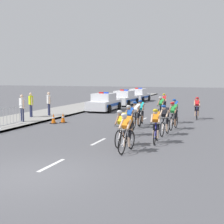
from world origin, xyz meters
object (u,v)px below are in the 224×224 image
(cyclist_sixth, at_px, (174,115))
(cyclist_twelfth, at_px, (164,102))
(cyclist_third, at_px, (156,125))
(spectator_closest, at_px, (31,103))
(cyclist_second, at_px, (122,127))
(cyclist_ninth, at_px, (175,110))
(crowd_barrier_middle, at_px, (10,117))
(cyclist_fifth, at_px, (165,119))
(police_car_second, at_px, (124,98))
(traffic_cone_near, at_px, (53,119))
(police_car_third, at_px, (139,96))
(cyclist_seventh, at_px, (136,114))
(cyclist_eighth, at_px, (141,112))
(police_car_nearest, at_px, (104,103))
(spectator_back, at_px, (22,106))
(spectator_middle, at_px, (49,102))
(cyclist_tenth, at_px, (161,107))
(cyclist_lead, at_px, (127,132))
(traffic_cone_far, at_px, (63,118))
(cyclist_eleventh, at_px, (197,108))
(cyclist_fourth, at_px, (130,120))

(cyclist_sixth, distance_m, cyclist_twelfth, 8.60)
(cyclist_third, distance_m, spectator_closest, 11.00)
(cyclist_second, distance_m, cyclist_twelfth, 13.32)
(cyclist_ninth, bearing_deg, crowd_barrier_middle, -148.20)
(cyclist_fifth, xyz_separation_m, police_car_second, (-6.97, 15.07, -0.11))
(police_car_second, height_order, traffic_cone_near, police_car_second)
(cyclist_second, height_order, traffic_cone_near, cyclist_second)
(cyclist_third, bearing_deg, traffic_cone_near, 154.17)
(cyclist_third, height_order, police_car_third, police_car_third)
(cyclist_seventh, distance_m, cyclist_eighth, 1.15)
(police_car_nearest, distance_m, spectator_closest, 7.10)
(spectator_closest, bearing_deg, spectator_back, -68.62)
(cyclist_second, bearing_deg, cyclist_fifth, 67.84)
(cyclist_ninth, height_order, spectator_middle, spectator_middle)
(crowd_barrier_middle, bearing_deg, traffic_cone_near, 59.17)
(cyclist_third, bearing_deg, cyclist_tenth, 99.63)
(cyclist_lead, relative_size, cyclist_third, 1.00)
(traffic_cone_near, bearing_deg, police_car_nearest, 88.48)
(cyclist_tenth, xyz_separation_m, spectator_middle, (-7.71, -2.09, 0.30))
(cyclist_second, height_order, traffic_cone_far, cyclist_second)
(cyclist_fifth, bearing_deg, cyclist_third, -90.62)
(cyclist_fifth, bearing_deg, cyclist_twelfth, 100.98)
(police_car_third, distance_m, spectator_closest, 17.77)
(cyclist_eleventh, relative_size, police_car_third, 0.39)
(cyclist_eleventh, xyz_separation_m, cyclist_twelfth, (-2.92, 3.56, 0.00))
(cyclist_sixth, bearing_deg, cyclist_twelfth, 104.18)
(traffic_cone_far, bearing_deg, spectator_back, -152.35)
(police_car_third, bearing_deg, cyclist_third, -72.86)
(cyclist_eighth, bearing_deg, police_car_second, 112.16)
(police_car_nearest, bearing_deg, cyclist_fifth, -53.66)
(cyclist_tenth, bearing_deg, traffic_cone_near, -140.25)
(crowd_barrier_middle, bearing_deg, cyclist_tenth, 44.91)
(spectator_closest, distance_m, spectator_back, 2.32)
(spectator_closest, bearing_deg, cyclist_fifth, -16.88)
(police_car_second, xyz_separation_m, traffic_cone_far, (0.18, -13.09, -0.37))
(cyclist_twelfth, xyz_separation_m, police_car_nearest, (-4.97, -0.79, -0.11))
(spectator_closest, bearing_deg, spectator_middle, 59.49)
(cyclist_seventh, height_order, police_car_nearest, police_car_nearest)
(cyclist_second, bearing_deg, cyclist_eleventh, 77.44)
(cyclist_ninth, bearing_deg, cyclist_eighth, -139.19)
(cyclist_eleventh, bearing_deg, police_car_third, 119.74)
(traffic_cone_far, bearing_deg, traffic_cone_near, -127.57)
(police_car_nearest, distance_m, spectator_back, 8.89)
(police_car_third, height_order, spectator_back, spectator_back)
(cyclist_fourth, xyz_separation_m, cyclist_tenth, (0.18, 6.95, 0.00))
(cyclist_eleventh, distance_m, crowd_barrier_middle, 12.15)
(spectator_back, bearing_deg, police_car_nearest, 76.84)
(cyclist_second, bearing_deg, spectator_back, 153.50)
(cyclist_eleventh, bearing_deg, crowd_barrier_middle, -141.48)
(spectator_middle, bearing_deg, traffic_cone_near, -54.13)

